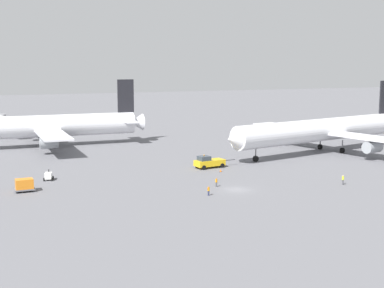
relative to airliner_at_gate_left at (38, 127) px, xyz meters
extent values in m
plane|color=slate|center=(24.66, -60.89, -5.18)|extent=(600.00, 600.00, 0.00)
cylinder|color=silver|center=(-0.47, 0.00, 0.08)|extent=(50.51, 6.01, 5.60)
cone|color=silver|center=(25.76, -0.21, 0.08)|extent=(3.64, 4.51, 4.48)
cube|color=silver|center=(2.05, -0.02, -0.76)|extent=(6.76, 43.73, 0.44)
cube|color=silver|center=(23.26, -0.19, 0.64)|extent=(3.31, 13.03, 0.28)
cube|color=black|center=(22.96, -0.19, 7.25)|extent=(4.40, 0.40, 8.73)
cylinder|color=#999EA3|center=(1.15, 12.22, -2.56)|extent=(4.22, 2.63, 2.60)
cylinder|color=#999EA3|center=(0.95, -12.24, -2.56)|extent=(4.22, 2.63, 2.60)
cylinder|color=slate|center=(3.02, -3.42, -3.48)|extent=(0.28, 0.28, 2.10)
cylinder|color=black|center=(3.02, -3.42, -4.53)|extent=(1.30, 0.56, 1.30)
cylinder|color=slate|center=(3.08, 3.37, -3.48)|extent=(0.28, 0.28, 2.10)
cylinder|color=black|center=(3.08, 3.37, -4.53)|extent=(1.30, 0.56, 1.30)
cylinder|color=silver|center=(60.72, -34.82, 0.27)|extent=(51.69, 16.37, 5.26)
cone|color=silver|center=(34.27, -40.70, 0.27)|extent=(3.78, 5.33, 4.84)
cube|color=silver|center=(63.25, -34.26, -0.52)|extent=(16.43, 47.18, 0.44)
cylinder|color=#999EA3|center=(59.42, -21.65, -2.32)|extent=(4.66, 3.45, 2.60)
cylinder|color=#999EA3|center=(65.12, -47.30, -2.32)|extent=(4.66, 3.45, 2.60)
cylinder|color=slate|center=(64.96, -37.36, -3.31)|extent=(0.28, 0.28, 2.44)
cylinder|color=black|center=(64.96, -37.36, -4.53)|extent=(1.39, 0.82, 1.30)
cylinder|color=slate|center=(63.49, -30.72, -3.31)|extent=(0.28, 0.28, 2.44)
cylinder|color=black|center=(63.49, -30.72, -4.53)|extent=(1.39, 0.82, 1.30)
cylinder|color=slate|center=(40.50, -39.32, -3.31)|extent=(0.28, 0.28, 2.44)
cylinder|color=black|center=(40.50, -39.32, -4.53)|extent=(1.39, 0.82, 1.30)
cube|color=gold|center=(28.55, -41.59, -4.15)|extent=(6.41, 3.44, 1.17)
cube|color=#333D47|center=(27.21, -41.78, -3.11)|extent=(2.47, 2.39, 0.90)
cylinder|color=#4C4C51|center=(33.16, -40.96, -4.03)|extent=(3.20, 0.63, 0.20)
sphere|color=orange|center=(27.21, -41.78, -2.48)|extent=(0.24, 0.24, 0.24)
cylinder|color=black|center=(26.55, -43.20, -4.73)|extent=(0.93, 0.42, 0.90)
cylinder|color=black|center=(26.19, -40.59, -4.73)|extent=(0.93, 0.42, 0.90)
cylinder|color=black|center=(30.91, -42.60, -4.73)|extent=(0.93, 0.42, 0.90)
cylinder|color=black|center=(30.55, -39.99, -4.73)|extent=(0.93, 0.42, 0.90)
cube|color=slate|center=(-8.30, -48.53, -4.76)|extent=(3.23, 2.25, 0.25)
cube|color=orange|center=(-8.30, -48.53, -3.83)|extent=(2.83, 2.04, 1.60)
cylinder|color=black|center=(-7.56, -47.82, -4.88)|extent=(0.60, 0.21, 0.60)
cylinder|color=black|center=(-7.54, -49.22, -4.88)|extent=(0.60, 0.21, 0.60)
cylinder|color=black|center=(-9.06, -47.84, -4.88)|extent=(0.60, 0.21, 0.60)
cylinder|color=black|center=(-9.04, -49.24, -4.88)|extent=(0.60, 0.21, 0.60)
cube|color=silver|center=(-3.35, -40.97, -4.33)|extent=(1.65, 2.06, 1.10)
cylinder|color=black|center=(-3.20, -40.45, -3.53)|extent=(0.16, 0.16, 0.50)
cylinder|color=black|center=(-2.88, -41.88, -4.88)|extent=(0.36, 0.63, 0.60)
cylinder|color=black|center=(-4.23, -41.50, -4.88)|extent=(0.36, 0.63, 0.60)
cylinder|color=black|center=(-2.47, -40.44, -4.88)|extent=(0.36, 0.63, 0.60)
cylinder|color=black|center=(-3.82, -40.06, -4.88)|extent=(0.36, 0.63, 0.60)
cylinder|color=#4C4C51|center=(43.44, -64.85, -4.74)|extent=(0.28, 0.28, 0.89)
cylinder|color=#D1E02D|center=(43.44, -64.85, -3.98)|extent=(0.36, 0.36, 0.63)
sphere|color=beige|center=(43.44, -64.85, -3.54)|extent=(0.24, 0.24, 0.24)
cylinder|color=#2D3351|center=(18.62, -62.74, -4.80)|extent=(0.28, 0.28, 0.78)
cylinder|color=orange|center=(18.62, -62.74, -4.13)|extent=(0.36, 0.36, 0.55)
sphere|color=#9E704C|center=(18.62, -62.74, -3.75)|extent=(0.21, 0.21, 0.21)
cylinder|color=#F24C19|center=(18.37, -62.91, -4.02)|extent=(0.05, 0.05, 0.40)
cylinder|color=#4C4C51|center=(22.42, -57.66, -4.78)|extent=(0.28, 0.28, 0.81)
cylinder|color=orange|center=(22.42, -57.66, -4.09)|extent=(0.36, 0.36, 0.57)
sphere|color=#9E704C|center=(22.42, -57.66, -3.70)|extent=(0.22, 0.22, 0.22)
cylinder|color=#F24C19|center=(22.28, -57.92, -3.98)|extent=(0.05, 0.05, 0.40)
cone|color=orange|center=(28.79, -46.25, -4.88)|extent=(0.40, 0.40, 0.60)
cube|color=black|center=(28.79, -46.25, -5.16)|extent=(0.44, 0.44, 0.04)
cylinder|color=#B7B7BC|center=(-5.79, 22.21, -0.86)|extent=(6.30, 15.14, 3.20)
cylinder|color=#595960|center=(-7.16, 28.46, -3.02)|extent=(0.70, 0.70, 4.33)
camera|label=1|loc=(-16.64, -139.54, 15.82)|focal=50.58mm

